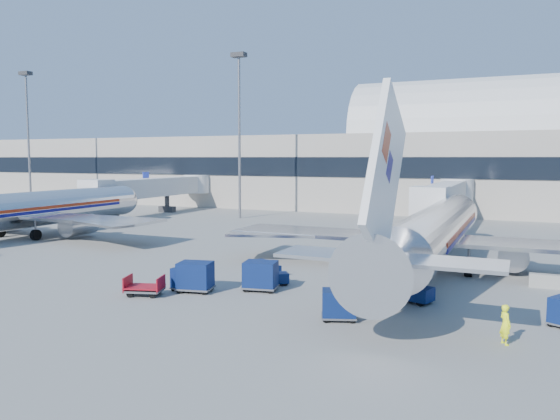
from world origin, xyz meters
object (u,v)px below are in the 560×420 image
at_px(cart_train_a, 261,275).
at_px(cart_solo_near, 339,304).
at_px(jetbridge_mid, 158,187).
at_px(tug_lead, 272,276).
at_px(cart_train_c, 186,278).
at_px(cart_open_red, 145,289).
at_px(ramp_worker, 505,324).
at_px(mast_far_west, 28,119).
at_px(tug_right, 410,290).
at_px(airliner_main, 434,232).
at_px(airliner_mid, 25,210).
at_px(mast_west, 239,111).
at_px(cart_train_b, 195,276).
at_px(barrier_near, 554,282).
at_px(tug_left, 265,269).
at_px(jetbridge_near, 447,195).

bearing_deg(cart_train_a, cart_solo_near, -42.31).
bearing_deg(jetbridge_mid, tug_lead, -44.99).
height_order(jetbridge_mid, tug_lead, jetbridge_mid).
distance_m(cart_train_c, cart_open_red, 2.64).
bearing_deg(ramp_worker, mast_far_west, 27.49).
bearing_deg(cart_solo_near, cart_train_c, 148.74).
relative_size(tug_right, ramp_worker, 1.44).
relative_size(airliner_main, cart_solo_near, 17.23).
height_order(airliner_mid, cart_open_red, airliner_mid).
relative_size(airliner_main, mast_west, 1.65).
bearing_deg(tug_right, cart_train_c, -148.82).
relative_size(jetbridge_mid, tug_right, 10.35).
xyz_separation_m(airliner_main, airliner_mid, (-42.00, 0.00, 0.00)).
xyz_separation_m(mast_far_west, cart_train_c, (56.59, -38.10, -14.01)).
height_order(airliner_mid, cart_train_b, airliner_mid).
distance_m(airliner_main, barrier_near, 8.74).
bearing_deg(barrier_near, airliner_mid, 177.13).
relative_size(cart_train_a, cart_train_c, 1.38).
distance_m(cart_train_a, cart_solo_near, 7.63).
xyz_separation_m(mast_far_west, cart_solo_near, (67.41, -40.18, -13.95)).
bearing_deg(tug_left, cart_train_c, 178.35).
height_order(cart_train_a, ramp_worker, cart_train_a).
relative_size(mast_far_west, cart_train_a, 9.48).
height_order(cart_train_b, cart_open_red, cart_train_b).
xyz_separation_m(jetbridge_near, barrier_near, (10.40, -28.81, -3.48)).
bearing_deg(tug_lead, cart_train_b, -170.51).
bearing_deg(airliner_mid, mast_far_west, 137.68).
bearing_deg(ramp_worker, cart_train_c, 48.07).
bearing_deg(mast_west, tug_lead, -58.77).
relative_size(airliner_mid, cart_train_b, 15.34).
xyz_separation_m(jetbridge_near, mast_far_west, (-67.60, -0.81, 10.86)).
height_order(jetbridge_mid, cart_open_red, jetbridge_mid).
height_order(cart_train_a, cart_train_c, cart_train_a).
height_order(airliner_mid, mast_far_west, mast_far_west).
xyz_separation_m(cart_open_red, ramp_worker, (20.43, -0.49, 0.50)).
bearing_deg(barrier_near, cart_train_b, -153.97).
height_order(mast_far_west, barrier_near, mast_far_west).
distance_m(airliner_main, airliner_mid, 42.00).
xyz_separation_m(airliner_mid, cart_solo_near, (39.41, -14.68, -2.08)).
distance_m(mast_far_west, cart_solo_near, 79.70).
distance_m(airliner_mid, tug_left, 32.49).
bearing_deg(jetbridge_mid, tug_left, -44.64).
height_order(jetbridge_mid, tug_left, jetbridge_mid).
bearing_deg(jetbridge_mid, mast_far_west, -178.19).
xyz_separation_m(jetbridge_near, cart_train_c, (-11.01, -38.91, -3.15)).
height_order(tug_left, ramp_worker, ramp_worker).
bearing_deg(barrier_near, cart_solo_near, -131.02).
distance_m(jetbridge_mid, mast_west, 18.06).
distance_m(tug_right, cart_open_red, 15.99).
relative_size(airliner_mid, cart_train_c, 21.57).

